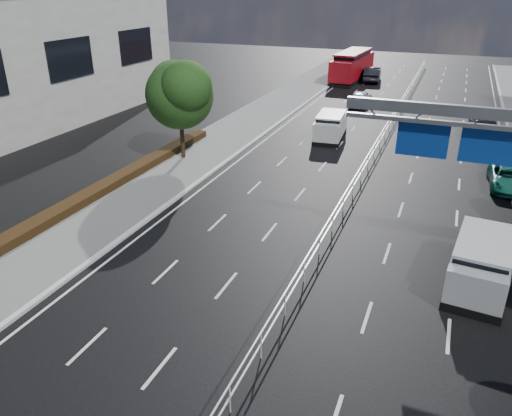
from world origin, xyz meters
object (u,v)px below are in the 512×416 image
(near_car_dark, at_px, (372,74))
(parked_car_dark, at_px, (484,131))
(white_minivan, at_px, (330,126))
(parked_car_teal, at_px, (509,178))
(overhead_gantry, at_px, (511,142))
(red_bus, at_px, (352,65))
(silver_minivan, at_px, (481,263))
(near_car_silver, at_px, (361,98))

(near_car_dark, height_order, parked_car_dark, near_car_dark)
(white_minivan, bearing_deg, parked_car_teal, -31.02)
(overhead_gantry, distance_m, red_bus, 44.13)
(near_car_dark, distance_m, parked_car_teal, 33.79)
(parked_car_dark, bearing_deg, parked_car_teal, -87.89)
(overhead_gantry, relative_size, parked_car_dark, 1.80)
(silver_minivan, bearing_deg, red_bus, 114.16)
(near_car_silver, relative_size, parked_car_dark, 0.76)
(overhead_gantry, xyz_separation_m, parked_car_dark, (0.24, 19.95, -4.78))
(near_car_silver, distance_m, parked_car_dark, 13.55)
(red_bus, relative_size, near_car_dark, 2.21)
(red_bus, relative_size, near_car_silver, 2.64)
(overhead_gantry, bearing_deg, white_minivan, 123.15)
(parked_car_teal, bearing_deg, near_car_silver, 121.76)
(white_minivan, distance_m, parked_car_teal, 13.48)
(white_minivan, relative_size, silver_minivan, 0.91)
(silver_minivan, bearing_deg, white_minivan, 126.68)
(white_minivan, xyz_separation_m, parked_car_teal, (12.09, -5.95, -0.36))
(near_car_silver, relative_size, near_car_dark, 0.84)
(near_car_dark, height_order, silver_minivan, silver_minivan)
(silver_minivan, bearing_deg, near_car_dark, 111.14)
(parked_car_dark, bearing_deg, near_car_dark, 114.03)
(near_car_silver, bearing_deg, near_car_dark, -84.18)
(overhead_gantry, distance_m, near_car_dark, 43.33)
(white_minivan, relative_size, red_bus, 0.41)
(near_car_dark, bearing_deg, white_minivan, 86.42)
(overhead_gantry, xyz_separation_m, red_bus, (-14.24, 41.59, -3.83))
(parked_car_dark, bearing_deg, near_car_silver, 137.80)
(white_minivan, relative_size, near_car_dark, 0.90)
(white_minivan, bearing_deg, near_car_silver, 84.83)
(red_bus, bearing_deg, near_car_dark, -0.33)
(white_minivan, height_order, near_car_dark, white_minivan)
(near_car_silver, xyz_separation_m, parked_car_dark, (10.80, -8.17, 0.08))
(parked_car_teal, height_order, parked_car_dark, parked_car_dark)
(parked_car_dark, bearing_deg, overhead_gantry, -95.79)
(red_bus, bearing_deg, silver_minivan, -68.85)
(parked_car_dark, bearing_deg, red_bus, 118.68)
(silver_minivan, xyz_separation_m, parked_car_teal, (1.70, 11.63, -0.40))
(near_car_silver, relative_size, silver_minivan, 0.85)
(overhead_gantry, relative_size, silver_minivan, 1.99)
(silver_minivan, relative_size, parked_car_dark, 0.90)
(overhead_gantry, xyz_separation_m, white_minivan, (-10.63, 16.28, -4.64))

